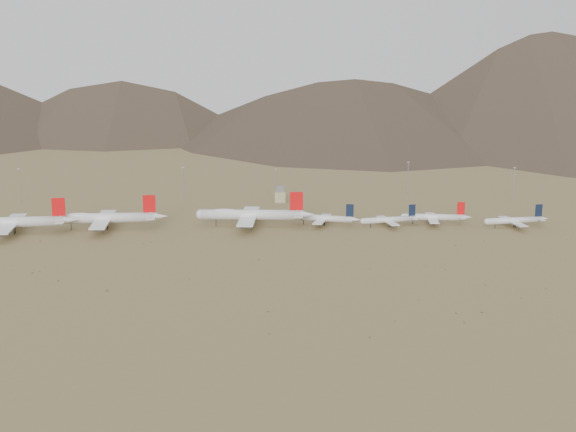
{
  "coord_description": "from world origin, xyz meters",
  "views": [
    {
      "loc": [
        11.2,
        -469.57,
        116.5
      ],
      "look_at": [
        32.24,
        30.0,
        8.59
      ],
      "focal_mm": 50.0,
      "sensor_mm": 36.0,
      "label": 1
    }
  ],
  "objects_px": {
    "widebody_east": "(251,215)",
    "control_tower": "(280,195)",
    "widebody_centre": "(105,218)",
    "narrowbody_a": "(325,218)",
    "widebody_west": "(12,222)",
    "narrowbody_b": "(390,220)"
  },
  "relations": [
    {
      "from": "narrowbody_b",
      "to": "widebody_west",
      "type": "bearing_deg",
      "value": 171.61
    },
    {
      "from": "widebody_west",
      "to": "widebody_centre",
      "type": "height_order",
      "value": "widebody_west"
    },
    {
      "from": "control_tower",
      "to": "widebody_east",
      "type": "bearing_deg",
      "value": -104.61
    },
    {
      "from": "control_tower",
      "to": "widebody_west",
      "type": "bearing_deg",
      "value": -150.44
    },
    {
      "from": "narrowbody_b",
      "to": "widebody_centre",
      "type": "bearing_deg",
      "value": 169.16
    },
    {
      "from": "widebody_centre",
      "to": "control_tower",
      "type": "distance_m",
      "value": 142.95
    },
    {
      "from": "narrowbody_b",
      "to": "control_tower",
      "type": "height_order",
      "value": "narrowbody_b"
    },
    {
      "from": "narrowbody_a",
      "to": "control_tower",
      "type": "xyz_separation_m",
      "value": [
        -26.76,
        81.07,
        0.42
      ]
    },
    {
      "from": "widebody_west",
      "to": "widebody_centre",
      "type": "bearing_deg",
      "value": 6.45
    },
    {
      "from": "narrowbody_b",
      "to": "control_tower",
      "type": "xyz_separation_m",
      "value": [
        -68.89,
        85.12,
        0.82
      ]
    },
    {
      "from": "widebody_east",
      "to": "control_tower",
      "type": "relative_size",
      "value": 6.47
    },
    {
      "from": "widebody_centre",
      "to": "control_tower",
      "type": "bearing_deg",
      "value": 34.58
    },
    {
      "from": "widebody_centre",
      "to": "narrowbody_b",
      "type": "height_order",
      "value": "widebody_centre"
    },
    {
      "from": "widebody_centre",
      "to": "narrowbody_a",
      "type": "xyz_separation_m",
      "value": [
        141.02,
        4.81,
        -2.66
      ]
    },
    {
      "from": "widebody_centre",
      "to": "narrowbody_a",
      "type": "height_order",
      "value": "widebody_centre"
    },
    {
      "from": "widebody_centre",
      "to": "control_tower",
      "type": "xyz_separation_m",
      "value": [
        114.26,
        85.88,
        -2.24
      ]
    },
    {
      "from": "widebody_east",
      "to": "narrowbody_b",
      "type": "height_order",
      "value": "widebody_east"
    },
    {
      "from": "widebody_centre",
      "to": "widebody_east",
      "type": "bearing_deg",
      "value": 0.15
    },
    {
      "from": "widebody_west",
      "to": "narrowbody_a",
      "type": "xyz_separation_m",
      "value": [
        196.64,
        15.27,
        -2.81
      ]
    },
    {
      "from": "widebody_west",
      "to": "widebody_east",
      "type": "xyz_separation_m",
      "value": [
        148.54,
        14.52,
        0.24
      ]
    },
    {
      "from": "widebody_centre",
      "to": "widebody_east",
      "type": "xyz_separation_m",
      "value": [
        92.92,
        4.06,
        0.39
      ]
    },
    {
      "from": "control_tower",
      "to": "narrowbody_b",
      "type": "bearing_deg",
      "value": -51.02
    }
  ]
}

